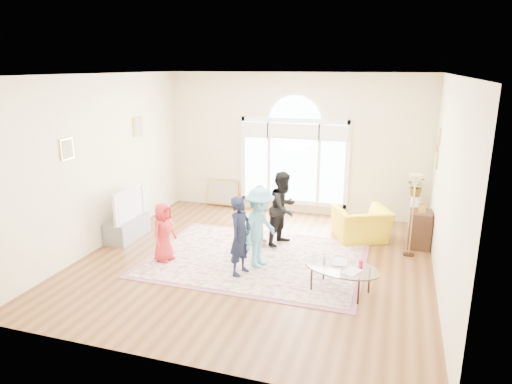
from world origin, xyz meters
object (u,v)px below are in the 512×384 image
(tv_console, at_px, (127,228))
(armchair, at_px, (361,224))
(coffee_table, at_px, (341,268))
(area_rug, at_px, (256,259))
(television, at_px, (126,203))

(tv_console, relative_size, armchair, 1.00)
(tv_console, distance_m, coffee_table, 4.45)
(area_rug, bearing_deg, television, 175.66)
(television, relative_size, coffee_table, 0.81)
(television, distance_m, armchair, 4.65)
(coffee_table, distance_m, armchair, 2.31)
(coffee_table, relative_size, armchair, 1.35)
(television, bearing_deg, tv_console, 180.00)
(television, bearing_deg, armchair, 16.73)
(coffee_table, xyz_separation_m, armchair, (0.10, 2.31, -0.08))
(area_rug, height_order, tv_console, tv_console)
(television, xyz_separation_m, coffee_table, (4.33, -0.97, -0.33))
(tv_console, xyz_separation_m, television, (0.01, -0.00, 0.52))
(television, bearing_deg, area_rug, -4.34)
(coffee_table, height_order, armchair, armchair)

